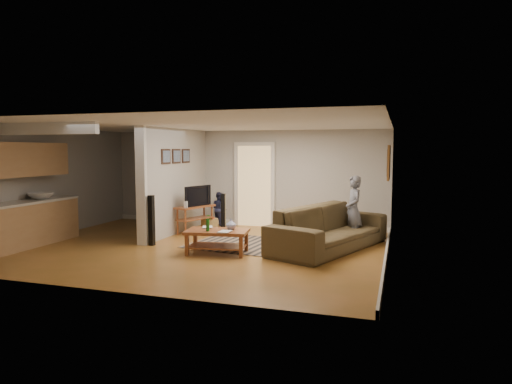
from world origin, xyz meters
TOP-DOWN VIEW (x-y plane):
  - ground at (0.00, 0.00)m, footprint 7.50×7.50m
  - room_shell at (-1.07, 0.43)m, footprint 7.54×6.02m
  - area_rug at (0.98, 0.62)m, footprint 2.72×2.14m
  - sofa at (2.60, 0.70)m, footprint 2.18×3.20m
  - coffee_table at (0.62, -0.34)m, footprint 1.27×0.85m
  - tv_console at (-0.74, 1.51)m, footprint 0.71×1.12m
  - speaker_left at (-1.00, -0.07)m, footprint 0.11×0.11m
  - speaker_right at (0.03, 1.40)m, footprint 0.11×0.11m
  - toy_basket at (-0.60, 2.03)m, footprint 0.43×0.43m
  - child at (3.00, 1.46)m, footprint 0.53×0.62m
  - toddler at (-0.60, 2.70)m, footprint 0.55×0.52m

SIDE VIEW (x-z plane):
  - ground at x=0.00m, z-range 0.00..0.00m
  - sofa at x=2.60m, z-range -0.44..0.44m
  - child at x=3.00m, z-range -0.72..0.72m
  - toddler at x=-0.60m, z-range -0.45..0.45m
  - area_rug at x=0.98m, z-range 0.00..0.01m
  - toy_basket at x=-0.60m, z-range -0.03..0.35m
  - coffee_table at x=0.62m, z-range 0.01..0.71m
  - speaker_right at x=0.03m, z-range 0.00..0.99m
  - speaker_left at x=-1.00m, z-range 0.00..1.06m
  - tv_console at x=-0.74m, z-range 0.15..1.05m
  - room_shell at x=-1.07m, z-range 0.20..2.72m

